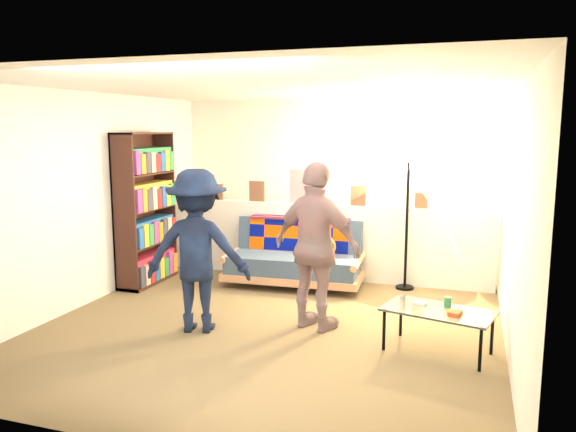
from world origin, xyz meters
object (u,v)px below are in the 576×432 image
object	(u,v)px
coffee_table	(439,313)
floor_lamp	(408,196)
futon_sofa	(296,258)
person_right	(317,247)
bookshelf	(146,214)
person_left	(197,251)

from	to	relation	value
coffee_table	floor_lamp	size ratio (longest dim) A/B	0.63
futon_sofa	person_right	bearing A→B (deg)	-65.42
bookshelf	floor_lamp	xyz separation A→B (m)	(3.23, 0.77, 0.27)
bookshelf	coffee_table	size ratio (longest dim) A/B	1.86
coffee_table	floor_lamp	world-z (taller)	floor_lamp
futon_sofa	floor_lamp	xyz separation A→B (m)	(1.36, 0.28, 0.83)
bookshelf	floor_lamp	distance (m)	3.33
person_left	coffee_table	bearing A→B (deg)	169.60
coffee_table	bookshelf	bearing A→B (deg)	162.08
bookshelf	person_right	bearing A→B (deg)	-20.83
bookshelf	coffee_table	world-z (taller)	bookshelf
futon_sofa	person_right	xyz separation A→B (m)	(0.67, -1.46, 0.49)
bookshelf	floor_lamp	size ratio (longest dim) A/B	1.17
person_left	person_right	xyz separation A→B (m)	(1.11, 0.38, 0.03)
futon_sofa	person_left	size ratio (longest dim) A/B	1.10
person_right	futon_sofa	bearing A→B (deg)	-45.44
futon_sofa	floor_lamp	bearing A→B (deg)	11.64
bookshelf	person_left	size ratio (longest dim) A/B	1.21
futon_sofa	person_right	distance (m)	1.68
bookshelf	floor_lamp	bearing A→B (deg)	13.47
futon_sofa	floor_lamp	world-z (taller)	floor_lamp
floor_lamp	person_right	size ratio (longest dim) A/B	0.99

